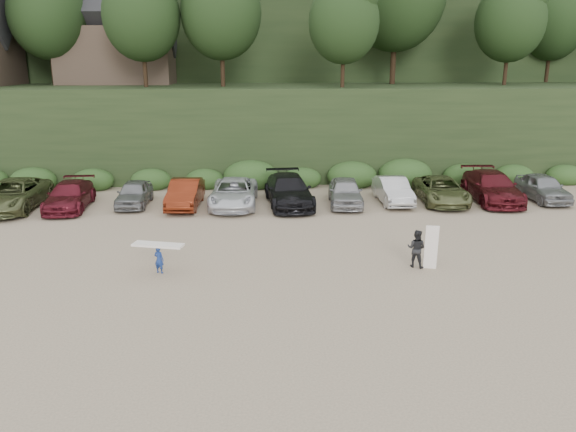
{
  "coord_description": "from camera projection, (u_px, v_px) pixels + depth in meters",
  "views": [
    {
      "loc": [
        -1.92,
        -19.97,
        7.7
      ],
      "look_at": [
        -0.63,
        3.0,
        1.3
      ],
      "focal_mm": 35.0,
      "sensor_mm": 36.0,
      "label": 1
    }
  ],
  "objects": [
    {
      "name": "ground",
      "position": [
        309.0,
        270.0,
        21.38
      ],
      "size": [
        120.0,
        120.0,
        0.0
      ],
      "primitive_type": "plane",
      "color": "tan",
      "rests_on": "ground"
    },
    {
      "name": "child_surfer",
      "position": [
        159.0,
        253.0,
        20.85
      ],
      "size": [
        1.99,
        1.0,
        1.15
      ],
      "color": "navy",
      "rests_on": "ground"
    },
    {
      "name": "hillside_backdrop",
      "position": [
        272.0,
        22.0,
        52.92
      ],
      "size": [
        90.0,
        41.5,
        28.0
      ],
      "color": "black",
      "rests_on": "ground"
    },
    {
      "name": "adult_surfer",
      "position": [
        418.0,
        248.0,
        21.47
      ],
      "size": [
        1.19,
        0.89,
        1.75
      ],
      "color": "black",
      "rests_on": "ground"
    },
    {
      "name": "parked_cars",
      "position": [
        248.0,
        192.0,
        30.64
      ],
      "size": [
        36.15,
        6.13,
        1.64
      ],
      "color": "#A09FA3",
      "rests_on": "ground"
    }
  ]
}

